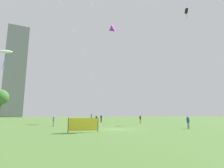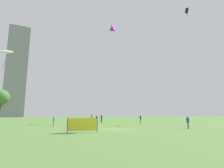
# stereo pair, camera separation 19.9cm
# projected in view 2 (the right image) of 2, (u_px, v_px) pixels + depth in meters

# --- Properties ---
(ground) EXTENTS (280.00, 280.00, 0.00)m
(ground) POSITION_uv_depth(u_px,v_px,m) (116.00, 129.00, 21.84)
(ground) COLOR #476B30
(person_standing_0) EXTENTS (0.36, 0.36, 1.64)m
(person_standing_0) POSITION_uv_depth(u_px,v_px,m) (96.00, 119.00, 33.20)
(person_standing_0) COLOR tan
(person_standing_0) RESTS_ON ground
(person_standing_1) EXTENTS (0.36, 0.36, 1.60)m
(person_standing_1) POSITION_uv_depth(u_px,v_px,m) (54.00, 120.00, 26.88)
(person_standing_1) COLOR tan
(person_standing_1) RESTS_ON ground
(person_standing_2) EXTENTS (0.37, 0.37, 1.67)m
(person_standing_2) POSITION_uv_depth(u_px,v_px,m) (140.00, 118.00, 38.13)
(person_standing_2) COLOR tan
(person_standing_2) RESTS_ON ground
(person_standing_3) EXTENTS (0.34, 0.34, 1.55)m
(person_standing_3) POSITION_uv_depth(u_px,v_px,m) (188.00, 122.00, 22.40)
(person_standing_3) COLOR gray
(person_standing_3) RESTS_ON ground
(person_standing_4) EXTENTS (0.42, 0.42, 1.88)m
(person_standing_4) POSITION_uv_depth(u_px,v_px,m) (92.00, 118.00, 35.23)
(person_standing_4) COLOR #593372
(person_standing_4) RESTS_ON ground
(person_standing_5) EXTENTS (0.39, 0.39, 1.76)m
(person_standing_5) POSITION_uv_depth(u_px,v_px,m) (101.00, 118.00, 40.88)
(person_standing_5) COLOR #2D2D33
(person_standing_5) RESTS_ON ground
(kite_flying_0) EXTENTS (3.05, 4.63, 16.24)m
(kite_flying_0) POSITION_uv_depth(u_px,v_px,m) (6.00, 52.00, 39.81)
(kite_flying_0) COLOR silver
(kite_flying_0) RESTS_ON ground
(kite_flying_1) EXTENTS (2.44, 3.26, 25.83)m
(kite_flying_1) POSITION_uv_depth(u_px,v_px,m) (187.00, 12.00, 40.55)
(kite_flying_1) COLOR silver
(kite_flying_1) RESTS_ON ground
(kite_flying_3) EXTENTS (5.75, 5.61, 23.31)m
(kite_flying_3) POSITION_uv_depth(u_px,v_px,m) (112.00, 29.00, 43.10)
(kite_flying_3) COLOR silver
(kite_flying_3) RESTS_ON ground
(park_tree_1) EXTENTS (3.53, 3.53, 7.35)m
(park_tree_1) POSITION_uv_depth(u_px,v_px,m) (1.00, 98.00, 39.75)
(park_tree_1) COLOR brown
(park_tree_1) RESTS_ON ground
(distant_highrise_0) EXTENTS (18.35, 22.29, 68.74)m
(distant_highrise_0) POSITION_uv_depth(u_px,v_px,m) (17.00, 72.00, 138.57)
(distant_highrise_0) COLOR gray
(distant_highrise_0) RESTS_ON ground
(event_banner) EXTENTS (3.12, 0.15, 1.46)m
(event_banner) POSITION_uv_depth(u_px,v_px,m) (83.00, 124.00, 18.21)
(event_banner) COLOR #4C4C4C
(event_banner) RESTS_ON ground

